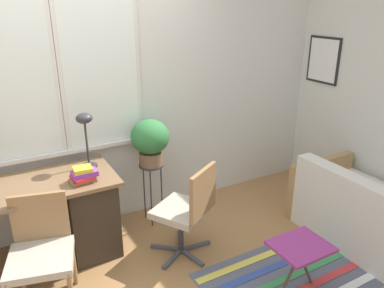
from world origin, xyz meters
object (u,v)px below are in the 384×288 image
at_px(book_stack, 83,175).
at_px(plant_stand, 151,172).
at_px(desk_chair_wooden, 41,250).
at_px(folding_stool, 300,249).
at_px(office_chair_swivel, 188,209).
at_px(couch_loveseat, 374,218).
at_px(potted_plant, 150,139).
at_px(desk_lamp, 85,126).

distance_m(book_stack, plant_stand, 0.81).
distance_m(desk_chair_wooden, plant_stand, 1.30).
bearing_deg(folding_stool, office_chair_swivel, 122.85).
height_order(book_stack, couch_loveseat, book_stack).
bearing_deg(plant_stand, office_chair_swivel, -85.91).
xyz_separation_m(plant_stand, potted_plant, (0.00, 0.00, 0.34)).
bearing_deg(book_stack, potted_plant, 21.93).
bearing_deg(plant_stand, book_stack, -158.07).
xyz_separation_m(office_chair_swivel, couch_loveseat, (1.58, -0.68, -0.20)).
bearing_deg(couch_loveseat, desk_chair_wooden, 75.65).
xyz_separation_m(book_stack, couch_loveseat, (2.34, -1.05, -0.55)).
distance_m(office_chair_swivel, plant_stand, 0.67).
relative_size(book_stack, desk_chair_wooden, 0.28).
height_order(office_chair_swivel, folding_stool, office_chair_swivel).
height_order(book_stack, office_chair_swivel, book_stack).
xyz_separation_m(potted_plant, folding_stool, (0.57, -1.47, -0.51)).
xyz_separation_m(desk_lamp, plant_stand, (0.59, 0.00, -0.58)).
bearing_deg(plant_stand, folding_stool, -68.76).
bearing_deg(desk_lamp, office_chair_swivel, -45.62).
height_order(couch_loveseat, folding_stool, couch_loveseat).
xyz_separation_m(plant_stand, folding_stool, (0.57, -1.47, -0.16)).
distance_m(office_chair_swivel, couch_loveseat, 1.73).
bearing_deg(potted_plant, couch_loveseat, -39.47).
bearing_deg(desk_chair_wooden, desk_lamp, 63.42).
height_order(desk_chair_wooden, couch_loveseat, desk_chair_wooden).
bearing_deg(potted_plant, folding_stool, -68.76).
relative_size(couch_loveseat, plant_stand, 2.29).
xyz_separation_m(book_stack, plant_stand, (0.71, 0.29, -0.26)).
xyz_separation_m(couch_loveseat, plant_stand, (-1.62, 1.34, 0.29)).
distance_m(desk_lamp, plant_stand, 0.83).
xyz_separation_m(desk_chair_wooden, folding_stool, (1.71, -0.84, -0.07)).
bearing_deg(folding_stool, desk_lamp, 128.47).
relative_size(office_chair_swivel, potted_plant, 1.92).
distance_m(desk_chair_wooden, potted_plant, 1.37).
distance_m(book_stack, potted_plant, 0.77).
distance_m(desk_lamp, office_chair_swivel, 1.13).
distance_m(book_stack, folding_stool, 1.79).
distance_m(couch_loveseat, potted_plant, 2.20).
xyz_separation_m(desk_lamp, folding_stool, (1.17, -1.47, -0.74)).
relative_size(desk_lamp, potted_plant, 1.10).
height_order(desk_lamp, book_stack, desk_lamp).
xyz_separation_m(office_chair_swivel, potted_plant, (-0.05, 0.66, 0.43)).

